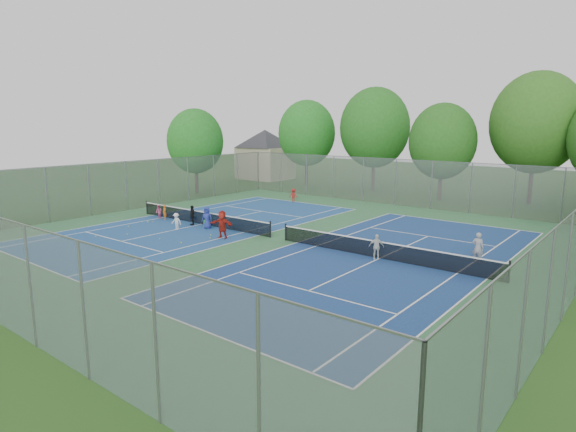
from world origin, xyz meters
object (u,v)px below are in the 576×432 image
object	(u,v)px
ball_hopper	(207,224)
instructor	(478,248)
net_left	(201,218)
ball_crate	(193,218)
net_right	(380,250)

from	to	relation	value
ball_hopper	instructor	bearing A→B (deg)	10.16
net_left	ball_hopper	bearing A→B (deg)	-28.12
ball_hopper	ball_crate	bearing A→B (deg)	155.72
instructor	ball_hopper	bearing A→B (deg)	11.13
ball_crate	net_right	bearing A→B (deg)	-2.29
net_left	net_right	size ratio (longest dim) A/B	1.00
net_right	ball_crate	bearing A→B (deg)	177.71
instructor	net_left	bearing A→B (deg)	8.34
net_left	net_right	distance (m)	14.00
net_right	instructor	size ratio (longest dim) A/B	8.00
ball_hopper	instructor	world-z (taller)	instructor
net_right	ball_crate	world-z (taller)	net_right
net_right	ball_hopper	xyz separation A→B (m)	(-12.72, -0.68, -0.16)
instructor	ball_crate	bearing A→B (deg)	5.97
net_right	instructor	world-z (taller)	instructor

